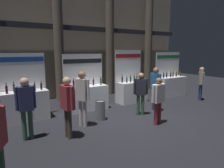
% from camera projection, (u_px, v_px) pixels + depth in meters
% --- Properties ---
extents(ground_plane, '(27.28, 27.28, 0.00)m').
position_uv_depth(ground_plane, '(139.00, 119.00, 7.28)').
color(ground_plane, black).
extents(hall_colonnade, '(13.64, 1.02, 6.53)m').
position_uv_depth(hall_colonnade, '(82.00, 36.00, 10.72)').
color(hall_colonnade, tan).
rests_on(hall_colonnade, ground_plane).
extents(exhibitor_booth_0, '(1.83, 0.73, 2.37)m').
position_uv_depth(exhibitor_booth_0, '(22.00, 103.00, 7.03)').
color(exhibitor_booth_0, white).
rests_on(exhibitor_booth_0, ground_plane).
extents(exhibitor_booth_1, '(1.78, 0.66, 2.31)m').
position_uv_depth(exhibitor_booth_1, '(87.00, 96.00, 8.31)').
color(exhibitor_booth_1, white).
rests_on(exhibitor_booth_1, ground_plane).
extents(exhibitor_booth_2, '(1.52, 0.66, 2.49)m').
position_uv_depth(exhibitor_booth_2, '(132.00, 89.00, 9.57)').
color(exhibitor_booth_2, white).
rests_on(exhibitor_booth_2, ground_plane).
extents(exhibitor_booth_3, '(1.80, 0.66, 2.37)m').
position_uv_depth(exhibitor_booth_3, '(171.00, 85.00, 10.91)').
color(exhibitor_booth_3, white).
rests_on(exhibitor_booth_3, ground_plane).
extents(trash_bin, '(0.36, 0.36, 0.69)m').
position_uv_depth(trash_bin, '(100.00, 110.00, 7.13)').
color(trash_bin, slate).
rests_on(trash_bin, ground_plane).
extents(visitor_0, '(0.60, 0.27, 1.59)m').
position_uv_depth(visitor_0, '(158.00, 97.00, 6.60)').
color(visitor_0, maroon).
rests_on(visitor_0, ground_plane).
extents(visitor_2, '(0.40, 0.46, 1.82)m').
position_uv_depth(visitor_2, '(82.00, 94.00, 6.40)').
color(visitor_2, silver).
rests_on(visitor_2, ground_plane).
extents(visitor_3, '(0.39, 0.39, 1.65)m').
position_uv_depth(visitor_3, '(201.00, 81.00, 9.89)').
color(visitor_3, navy).
rests_on(visitor_3, ground_plane).
extents(visitor_4, '(0.54, 0.25, 1.75)m').
position_uv_depth(visitor_4, '(26.00, 103.00, 5.42)').
color(visitor_4, '#33563D').
rests_on(visitor_4, ground_plane).
extents(visitor_5, '(0.48, 0.38, 1.63)m').
position_uv_depth(visitor_5, '(141.00, 90.00, 7.58)').
color(visitor_5, '#33563D').
rests_on(visitor_5, ground_plane).
extents(visitor_6, '(0.30, 0.60, 1.75)m').
position_uv_depth(visitor_6, '(67.00, 101.00, 5.55)').
color(visitor_6, '#47382D').
rests_on(visitor_6, ground_plane).
extents(visitor_9, '(0.29, 0.61, 1.79)m').
position_uv_depth(visitor_9, '(155.00, 85.00, 8.15)').
color(visitor_9, navy).
rests_on(visitor_9, ground_plane).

